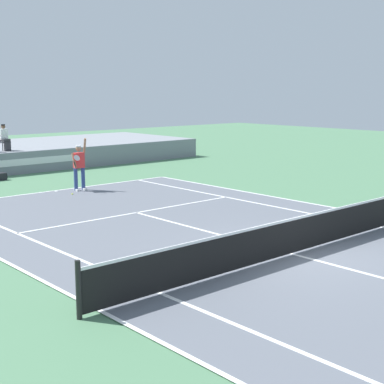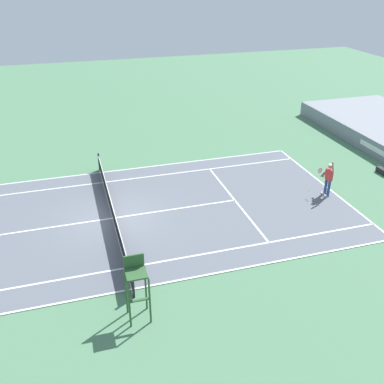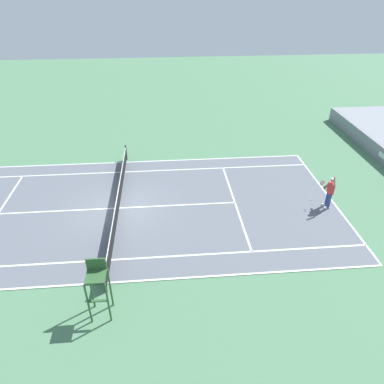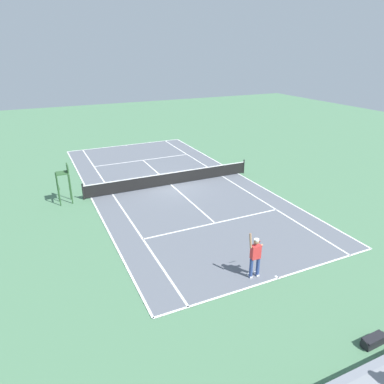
# 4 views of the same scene
# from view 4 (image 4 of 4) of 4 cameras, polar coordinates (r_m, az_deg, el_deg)

# --- Properties ---
(ground_plane) EXTENTS (80.00, 80.00, 0.00)m
(ground_plane) POSITION_cam_4_polar(r_m,az_deg,el_deg) (24.69, -3.38, 1.12)
(ground_plane) COLOR #4C7A56
(court) EXTENTS (11.08, 23.88, 0.03)m
(court) POSITION_cam_4_polar(r_m,az_deg,el_deg) (24.69, -3.38, 1.14)
(court) COLOR slate
(court) RESTS_ON ground
(net) EXTENTS (11.98, 0.10, 1.07)m
(net) POSITION_cam_4_polar(r_m,az_deg,el_deg) (24.51, -3.40, 2.26)
(net) COLOR black
(net) RESTS_ON ground
(tennis_player) EXTENTS (0.78, 0.62, 2.08)m
(tennis_player) POSITION_cam_4_polar(r_m,az_deg,el_deg) (14.92, 10.17, -10.17)
(tennis_player) COLOR navy
(tennis_player) RESTS_ON ground
(tennis_ball) EXTENTS (0.07, 0.07, 0.07)m
(tennis_ball) POSITION_cam_4_polar(r_m,az_deg,el_deg) (16.20, 10.76, -11.39)
(tennis_ball) COLOR #D1E533
(tennis_ball) RESTS_ON ground
(umpire_chair) EXTENTS (0.77, 0.77, 2.44)m
(umpire_chair) POSITION_cam_4_polar(r_m,az_deg,el_deg) (22.70, -19.95, 2.02)
(umpire_chair) COLOR #2D562D
(umpire_chair) RESTS_ON ground
(equipment_bag) EXTENTS (0.91, 0.34, 0.32)m
(equipment_bag) POSITION_cam_4_polar(r_m,az_deg,el_deg) (13.68, 27.25, -20.53)
(equipment_bag) COLOR black
(equipment_bag) RESTS_ON ground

